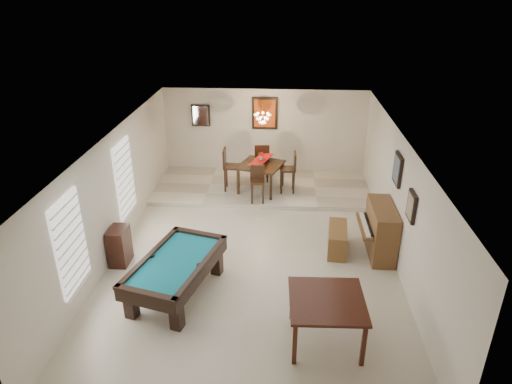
# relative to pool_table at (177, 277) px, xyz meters

# --- Properties ---
(ground_plane) EXTENTS (6.00, 9.00, 0.02)m
(ground_plane) POSITION_rel_pool_table_xyz_m (1.36, 1.61, -0.37)
(ground_plane) COLOR beige
(wall_back) EXTENTS (6.00, 0.04, 2.60)m
(wall_back) POSITION_rel_pool_table_xyz_m (1.36, 6.11, 0.94)
(wall_back) COLOR silver
(wall_back) RESTS_ON ground_plane
(wall_front) EXTENTS (6.00, 0.04, 2.60)m
(wall_front) POSITION_rel_pool_table_xyz_m (1.36, -2.89, 0.94)
(wall_front) COLOR silver
(wall_front) RESTS_ON ground_plane
(wall_left) EXTENTS (0.04, 9.00, 2.60)m
(wall_left) POSITION_rel_pool_table_xyz_m (-1.64, 1.61, 0.94)
(wall_left) COLOR silver
(wall_left) RESTS_ON ground_plane
(wall_right) EXTENTS (0.04, 9.00, 2.60)m
(wall_right) POSITION_rel_pool_table_xyz_m (4.36, 1.61, 0.94)
(wall_right) COLOR silver
(wall_right) RESTS_ON ground_plane
(ceiling) EXTENTS (6.00, 9.00, 0.04)m
(ceiling) POSITION_rel_pool_table_xyz_m (1.36, 1.61, 2.24)
(ceiling) COLOR white
(ceiling) RESTS_ON wall_back
(dining_step) EXTENTS (6.00, 2.50, 0.12)m
(dining_step) POSITION_rel_pool_table_xyz_m (1.36, 4.86, -0.30)
(dining_step) COLOR beige
(dining_step) RESTS_ON ground_plane
(window_left_front) EXTENTS (0.06, 1.00, 1.70)m
(window_left_front) POSITION_rel_pool_table_xyz_m (-1.61, -0.59, 1.04)
(window_left_front) COLOR white
(window_left_front) RESTS_ON wall_left
(window_left_rear) EXTENTS (0.06, 1.00, 1.70)m
(window_left_rear) POSITION_rel_pool_table_xyz_m (-1.61, 2.21, 1.04)
(window_left_rear) COLOR white
(window_left_rear) RESTS_ON wall_left
(pool_table) EXTENTS (1.70, 2.40, 0.72)m
(pool_table) POSITION_rel_pool_table_xyz_m (0.00, 0.00, 0.00)
(pool_table) COLOR black
(pool_table) RESTS_ON ground_plane
(square_table) EXTENTS (1.25, 1.25, 0.83)m
(square_table) POSITION_rel_pool_table_xyz_m (2.72, -1.08, 0.06)
(square_table) COLOR black
(square_table) RESTS_ON ground_plane
(upright_piano) EXTENTS (0.75, 1.35, 1.12)m
(upright_piano) POSITION_rel_pool_table_xyz_m (3.96, 1.70, 0.20)
(upright_piano) COLOR brown
(upright_piano) RESTS_ON ground_plane
(piano_bench) EXTENTS (0.48, 1.04, 0.56)m
(piano_bench) POSITION_rel_pool_table_xyz_m (3.18, 1.74, -0.08)
(piano_bench) COLOR brown
(piano_bench) RESTS_ON ground_plane
(apothecary_chest) EXTENTS (0.36, 0.54, 0.81)m
(apothecary_chest) POSITION_rel_pool_table_xyz_m (-1.42, 0.95, 0.04)
(apothecary_chest) COLOR black
(apothecary_chest) RESTS_ON ground_plane
(dining_table) EXTENTS (1.37, 1.37, 0.90)m
(dining_table) POSITION_rel_pool_table_xyz_m (1.33, 4.56, 0.21)
(dining_table) COLOR black
(dining_table) RESTS_ON dining_step
(flower_vase) EXTENTS (0.14, 0.14, 0.21)m
(flower_vase) POSITION_rel_pool_table_xyz_m (1.33, 4.56, 0.77)
(flower_vase) COLOR red
(flower_vase) RESTS_ON dining_table
(dining_chair_south) EXTENTS (0.38, 0.38, 0.97)m
(dining_chair_south) POSITION_rel_pool_table_xyz_m (1.29, 3.84, 0.24)
(dining_chair_south) COLOR black
(dining_chair_south) RESTS_ON dining_step
(dining_chair_north) EXTENTS (0.46, 0.46, 1.13)m
(dining_chair_north) POSITION_rel_pool_table_xyz_m (1.32, 5.26, 0.33)
(dining_chair_north) COLOR black
(dining_chair_north) RESTS_ON dining_step
(dining_chair_west) EXTENTS (0.44, 0.44, 1.18)m
(dining_chair_west) POSITION_rel_pool_table_xyz_m (0.54, 4.55, 0.35)
(dining_chair_west) COLOR black
(dining_chair_west) RESTS_ON dining_step
(dining_chair_east) EXTENTS (0.44, 0.44, 1.13)m
(dining_chair_east) POSITION_rel_pool_table_xyz_m (2.06, 4.54, 0.32)
(dining_chair_east) COLOR black
(dining_chair_east) RESTS_ON dining_step
(chandelier) EXTENTS (0.44, 0.44, 0.60)m
(chandelier) POSITION_rel_pool_table_xyz_m (1.36, 4.81, 1.84)
(chandelier) COLOR #FFE5B2
(chandelier) RESTS_ON ceiling
(back_painting) EXTENTS (0.75, 0.06, 0.95)m
(back_painting) POSITION_rel_pool_table_xyz_m (1.36, 6.07, 1.54)
(back_painting) COLOR #D84C14
(back_painting) RESTS_ON wall_back
(back_mirror) EXTENTS (0.55, 0.06, 0.65)m
(back_mirror) POSITION_rel_pool_table_xyz_m (-0.54, 6.07, 1.44)
(back_mirror) COLOR white
(back_mirror) RESTS_ON wall_back
(right_picture_upper) EXTENTS (0.06, 0.55, 0.65)m
(right_picture_upper) POSITION_rel_pool_table_xyz_m (4.32, 1.91, 1.54)
(right_picture_upper) COLOR slate
(right_picture_upper) RESTS_ON wall_right
(right_picture_lower) EXTENTS (0.06, 0.45, 0.55)m
(right_picture_lower) POSITION_rel_pool_table_xyz_m (4.32, 0.61, 1.34)
(right_picture_lower) COLOR gray
(right_picture_lower) RESTS_ON wall_right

